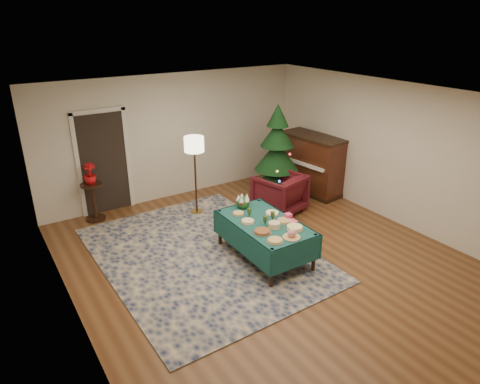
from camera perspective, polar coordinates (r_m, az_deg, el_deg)
room_shell at (r=6.59m, az=4.30°, el=0.64°), size 7.00×7.00×7.00m
doorway at (r=9.01m, az=-17.74°, el=4.01°), size 1.08×0.04×2.16m
rug at (r=7.44m, az=-5.02°, el=-8.19°), size 3.28×4.26×0.02m
buffet_table at (r=7.09m, az=3.31°, el=-4.96°), size 1.02×1.72×0.66m
platter_0 at (r=6.45m, az=4.70°, el=-6.46°), size 0.26×0.26×0.04m
platter_1 at (r=6.56m, az=6.90°, el=-5.65°), size 0.28×0.28×0.14m
platter_2 at (r=6.83m, az=7.30°, el=-4.75°), size 0.29×0.29×0.05m
platter_3 at (r=6.68m, az=2.99°, el=-5.29°), size 0.29×0.29×0.05m
platter_4 at (r=6.84m, az=4.60°, el=-4.43°), size 0.22×0.22×0.09m
platter_5 at (r=7.05m, az=5.89°, el=-3.85°), size 0.26×0.26×0.04m
platter_6 at (r=6.99m, az=1.04°, el=-3.94°), size 0.24×0.24×0.05m
platter_7 at (r=7.30m, az=4.31°, el=-2.82°), size 0.26×0.26×0.04m
platter_8 at (r=7.27m, az=-0.22°, el=-2.88°), size 0.22×0.22×0.04m
goblet_0 at (r=7.16m, az=1.24°, el=-2.73°), size 0.07×0.07×0.15m
goblet_1 at (r=7.05m, az=4.37°, el=-3.20°), size 0.07×0.07×0.15m
goblet_2 at (r=6.90m, az=3.37°, el=-3.78°), size 0.07×0.07×0.15m
napkin_stack at (r=7.03m, az=7.01°, el=-3.97°), size 0.13×0.13×0.04m
gift_box at (r=7.15m, az=6.43°, el=-3.23°), size 0.11×0.11×0.09m
centerpiece at (r=7.47m, az=0.41°, el=-1.29°), size 0.24×0.24×0.27m
armchair at (r=8.81m, az=5.30°, el=0.10°), size 1.05×1.01×0.90m
floor_lamp at (r=8.45m, az=-6.12°, el=5.72°), size 0.39×0.39×1.61m
side_table at (r=8.93m, az=-18.92°, el=-1.32°), size 0.43×0.43×0.76m
potted_plant at (r=8.74m, az=-19.33°, el=1.74°), size 0.24×0.42×0.24m
christmas_tree at (r=9.27m, az=4.90°, el=4.59°), size 1.34×1.34×2.11m
piano at (r=9.89m, az=9.54°, el=3.65°), size 0.88×1.60×1.32m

